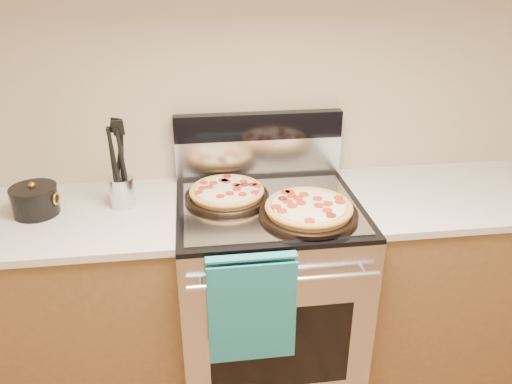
{
  "coord_description": "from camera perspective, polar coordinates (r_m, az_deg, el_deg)",
  "views": [
    {
      "loc": [
        -0.3,
        -0.17,
        1.85
      ],
      "look_at": [
        -0.07,
        1.55,
        1.03
      ],
      "focal_mm": 35.0,
      "sensor_mm": 36.0,
      "label": 1
    }
  ],
  "objects": [
    {
      "name": "backsplash_lower",
      "position": [
        2.31,
        0.29,
        4.02
      ],
      "size": [
        0.76,
        0.06,
        0.18
      ],
      "primitive_type": "cube",
      "color": "silver",
      "rests_on": "cooktop"
    },
    {
      "name": "foil_sheet",
      "position": [
        2.04,
        1.61,
        -1.71
      ],
      "size": [
        0.7,
        0.55,
        0.01
      ],
      "primitive_type": "cube",
      "color": "gray",
      "rests_on": "cooktop"
    },
    {
      "name": "range_body",
      "position": [
        2.32,
        1.35,
        -11.86
      ],
      "size": [
        0.76,
        0.68,
        0.9
      ],
      "primitive_type": "cube",
      "color": "#B7B7BC",
      "rests_on": "ground"
    },
    {
      "name": "pepperoni_pizza_front",
      "position": [
        1.96,
        6.04,
        -2.03
      ],
      "size": [
        0.51,
        0.51,
        0.05
      ],
      "primitive_type": null,
      "rotation": [
        0.0,
        0.0,
        0.42
      ],
      "color": "#BA8239",
      "rests_on": "foil_sheet"
    },
    {
      "name": "countertop_right",
      "position": [
        2.39,
        22.64,
        -0.25
      ],
      "size": [
        1.02,
        0.64,
        0.03
      ],
      "primitive_type": "cube",
      "color": "beige",
      "rests_on": "cabinet_right"
    },
    {
      "name": "countertop_left",
      "position": [
        2.16,
        -22.4,
        -2.95
      ],
      "size": [
        1.02,
        0.64,
        0.03
      ],
      "primitive_type": "cube",
      "color": "beige",
      "rests_on": "cabinet_left"
    },
    {
      "name": "dish_towel",
      "position": [
        1.86,
        -0.49,
        -12.94
      ],
      "size": [
        0.32,
        0.05,
        0.42
      ],
      "primitive_type": null,
      "color": "#1B608A",
      "rests_on": "oven_handle"
    },
    {
      "name": "saucepan",
      "position": [
        2.18,
        -23.91,
        -1.01
      ],
      "size": [
        0.22,
        0.22,
        0.11
      ],
      "primitive_type": "cylinder",
      "rotation": [
        0.0,
        0.0,
        -0.26
      ],
      "color": "black",
      "rests_on": "countertop_left"
    },
    {
      "name": "utensil_crock",
      "position": [
        2.12,
        -15.05,
        0.03
      ],
      "size": [
        0.13,
        0.13,
        0.13
      ],
      "primitive_type": "cylinder",
      "rotation": [
        0.0,
        0.0,
        -0.38
      ],
      "color": "silver",
      "rests_on": "countertop_left"
    },
    {
      "name": "cabinet_left",
      "position": [
        2.4,
        -20.59,
        -12.59
      ],
      "size": [
        1.0,
        0.62,
        0.88
      ],
      "primitive_type": "cube",
      "color": "brown",
      "rests_on": "ground"
    },
    {
      "name": "oven_handle",
      "position": [
        1.81,
        3.33,
        -10.12
      ],
      "size": [
        0.7,
        0.03,
        0.03
      ],
      "primitive_type": "cylinder",
      "rotation": [
        0.0,
        1.57,
        0.0
      ],
      "color": "silver",
      "rests_on": "range_body"
    },
    {
      "name": "pepperoni_pizza_back",
      "position": [
        2.1,
        -3.35,
        -0.12
      ],
      "size": [
        0.43,
        0.43,
        0.05
      ],
      "primitive_type": null,
      "rotation": [
        0.0,
        0.0,
        -0.28
      ],
      "color": "#BA8239",
      "rests_on": "foil_sheet"
    },
    {
      "name": "cabinet_right",
      "position": [
        2.61,
        20.98,
        -9.31
      ],
      "size": [
        1.0,
        0.62,
        0.88
      ],
      "primitive_type": "cube",
      "color": "brown",
      "rests_on": "ground"
    },
    {
      "name": "cooktop",
      "position": [
        2.07,
        1.48,
        -1.66
      ],
      "size": [
        0.76,
        0.68,
        0.02
      ],
      "primitive_type": "cube",
      "color": "black",
      "rests_on": "range_body"
    },
    {
      "name": "wall_back",
      "position": [
        2.25,
        0.17,
        12.49
      ],
      "size": [
        4.0,
        0.0,
        4.0
      ],
      "primitive_type": "plane",
      "rotation": [
        1.57,
        0.0,
        0.0
      ],
      "color": "tan",
      "rests_on": "ground"
    },
    {
      "name": "backsplash_upper",
      "position": [
        2.26,
        0.3,
        7.56
      ],
      "size": [
        0.76,
        0.06,
        0.12
      ],
      "primitive_type": "cube",
      "color": "black",
      "rests_on": "backsplash_lower"
    },
    {
      "name": "oven_window",
      "position": [
        2.06,
        2.86,
        -17.43
      ],
      "size": [
        0.56,
        0.01,
        0.4
      ],
      "primitive_type": "cube",
      "color": "black",
      "rests_on": "range_body"
    }
  ]
}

